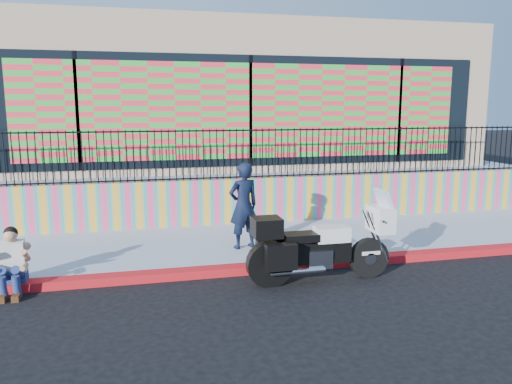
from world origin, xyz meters
name	(u,v)px	position (x,y,z in m)	size (l,w,h in m)	color
ground	(300,269)	(0.00, 0.00, 0.00)	(90.00, 90.00, 0.00)	black
red_curb	(300,265)	(0.00, 0.00, 0.07)	(16.00, 0.30, 0.15)	red
sidewalk	(276,242)	(0.00, 1.65, 0.07)	(16.00, 3.00, 0.15)	#959AB3
mural_wall	(258,200)	(0.00, 3.25, 0.70)	(16.00, 0.20, 1.10)	#FF4379
metal_fence	(258,153)	(0.00, 3.25, 1.85)	(15.80, 0.04, 1.20)	black
elevated_platform	(224,175)	(0.00, 8.35, 0.62)	(16.00, 10.00, 1.25)	#959AB3
storefront_building	(224,98)	(0.00, 8.13, 3.25)	(14.00, 8.06, 4.00)	tan
police_motorcycle	(318,245)	(0.09, -0.71, 0.65)	(2.51, 0.83, 1.56)	black
police_officer	(244,206)	(-0.83, 1.10, 1.02)	(0.63, 0.42, 1.74)	black
seated_man	(11,268)	(-4.88, -0.16, 0.45)	(0.54, 0.71, 1.06)	navy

